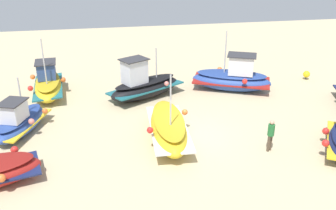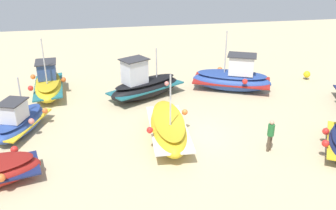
{
  "view_description": "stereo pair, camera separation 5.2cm",
  "coord_description": "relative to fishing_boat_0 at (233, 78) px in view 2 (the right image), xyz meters",
  "views": [
    {
      "loc": [
        4.2,
        16.31,
        9.12
      ],
      "look_at": [
        0.71,
        -2.08,
        0.9
      ],
      "focal_mm": 39.38,
      "sensor_mm": 36.0,
      "label": 1
    },
    {
      "loc": [
        4.15,
        16.32,
        9.12
      ],
      "look_at": [
        0.71,
        -2.08,
        0.9
      ],
      "focal_mm": 39.38,
      "sensor_mm": 36.0,
      "label": 2
    }
  ],
  "objects": [
    {
      "name": "fishing_boat_0",
      "position": [
        0.0,
        0.0,
        0.0
      ],
      "size": [
        5.63,
        4.01,
        4.04
      ],
      "rotation": [
        0.0,
        0.0,
        2.72
      ],
      "color": "#2D4C9E",
      "rests_on": "ground_plane"
    },
    {
      "name": "fishing_boat_3",
      "position": [
        5.57,
        6.07,
        -0.14
      ],
      "size": [
        2.4,
        5.47,
        3.76
      ],
      "rotation": [
        0.0,
        0.0,
        4.65
      ],
      "color": "gold",
      "rests_on": "ground_plane"
    },
    {
      "name": "fishing_boat_2",
      "position": [
        12.14,
        -1.39,
        -0.09
      ],
      "size": [
        2.39,
        5.05,
        3.99
      ],
      "rotation": [
        0.0,
        0.0,
        4.79
      ],
      "color": "gold",
      "rests_on": "ground_plane"
    },
    {
      "name": "person_walking",
      "position": [
        1.03,
        8.02,
        0.1
      ],
      "size": [
        0.32,
        0.32,
        1.61
      ],
      "rotation": [
        0.0,
        0.0,
        5.25
      ],
      "color": "brown",
      "rests_on": "ground_plane"
    },
    {
      "name": "mooring_buoy_0",
      "position": [
        -6.03,
        -0.94,
        -0.43
      ],
      "size": [
        0.49,
        0.49,
        0.64
      ],
      "color": "#3F3F42",
      "rests_on": "ground_plane"
    },
    {
      "name": "ground_plane",
      "position": [
        4.44,
        5.87,
        -0.83
      ],
      "size": [
        55.58,
        55.58,
        0.0
      ],
      "primitive_type": "plane",
      "color": "#C6B289"
    },
    {
      "name": "fishing_boat_5",
      "position": [
        12.99,
        3.92,
        -0.16
      ],
      "size": [
        2.76,
        4.32,
        2.95
      ],
      "rotation": [
        0.0,
        0.0,
        1.21
      ],
      "color": "#2D4C9E",
      "rests_on": "ground_plane"
    },
    {
      "name": "fishing_boat_7",
      "position": [
        6.05,
        0.32,
        0.01
      ],
      "size": [
        5.36,
        4.11,
        3.17
      ],
      "rotation": [
        0.0,
        0.0,
        0.51
      ],
      "color": "black",
      "rests_on": "ground_plane"
    }
  ]
}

